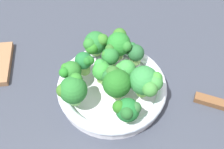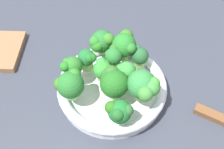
{
  "view_description": "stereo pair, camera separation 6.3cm",
  "coord_description": "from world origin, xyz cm",
  "views": [
    {
      "loc": [
        10.31,
        -37.47,
        56.19
      ],
      "look_at": [
        2.42,
        1.45,
        7.1
      ],
      "focal_mm": 45.34,
      "sensor_mm": 36.0,
      "label": 1
    },
    {
      "loc": [
        16.37,
        -35.73,
        56.19
      ],
      "look_at": [
        2.42,
        1.45,
        7.1
      ],
      "focal_mm": 45.34,
      "sensor_mm": 36.0,
      "label": 2
    }
  ],
  "objects": [
    {
      "name": "ground_plane",
      "position": [
        0.0,
        0.0,
        -1.25
      ],
      "size": [
        130.0,
        130.0,
        2.5
      ],
      "primitive_type": "cube",
      "color": "#333844"
    },
    {
      "name": "bowl",
      "position": [
        2.42,
        1.45,
        2.09
      ],
      "size": [
        25.8,
        25.8,
        4.1
      ],
      "color": "silver",
      "rests_on": "ground_plane"
    },
    {
      "name": "broccoli_floret_0",
      "position": [
        -6.64,
        -0.41,
        7.9
      ],
      "size": [
        4.53,
        4.63,
        6.09
      ],
      "color": "#92D46B",
      "rests_on": "bowl"
    },
    {
      "name": "broccoli_floret_1",
      "position": [
        3.83,
        -1.37,
        8.29
      ],
      "size": [
        6.56,
        6.26,
        7.28
      ],
      "color": "#90C35E",
      "rests_on": "bowl"
    },
    {
      "name": "broccoli_floret_2",
      "position": [
        5.24,
        2.79,
        7.67
      ],
      "size": [
        4.63,
        4.73,
        5.99
      ],
      "color": "#98D469",
      "rests_on": "bowl"
    },
    {
      "name": "broccoli_floret_3",
      "position": [
        -3.33,
        9.44,
        7.91
      ],
      "size": [
        6.03,
        6.52,
        6.62
      ],
      "color": "#99D36A",
      "rests_on": "bowl"
    },
    {
      "name": "broccoli_floret_4",
      "position": [
        2.44,
        9.98,
        8.52
      ],
      "size": [
        6.27,
        6.79,
        7.34
      ],
      "color": "#8BBE5B",
      "rests_on": "bowl"
    },
    {
      "name": "broccoli_floret_5",
      "position": [
        10.2,
        -0.69,
        8.76
      ],
      "size": [
        7.28,
        6.96,
        7.74
      ],
      "color": "#88D056",
      "rests_on": "bowl"
    },
    {
      "name": "broccoli_floret_6",
      "position": [
        7.33,
        -7.53,
        7.89
      ],
      "size": [
        5.78,
        5.16,
        6.05
      ],
      "color": "#95D272",
      "rests_on": "bowl"
    },
    {
      "name": "broccoli_floret_7",
      "position": [
        6.4,
        9.13,
        7.0
      ],
      "size": [
        4.63,
        4.34,
        5.13
      ],
      "color": "#89BD5C",
      "rests_on": "bowl"
    },
    {
      "name": "broccoli_floret_8",
      "position": [
        0.95,
        6.26,
        7.77
      ],
      "size": [
        4.21,
        4.69,
        6.09
      ],
      "color": "#8FD86B",
      "rests_on": "bowl"
    },
    {
      "name": "broccoli_floret_9",
      "position": [
        -4.66,
        -5.13,
        8.29
      ],
      "size": [
        6.35,
        6.19,
        7.21
      ],
      "color": "#8ED972",
      "rests_on": "bowl"
    },
    {
      "name": "broccoli_floret_10",
      "position": [
        -4.33,
        3.4,
        7.72
      ],
      "size": [
        4.68,
        4.08,
        5.89
      ],
      "color": "#85BA54",
      "rests_on": "bowl"
    },
    {
      "name": "broccoli_floret_11",
      "position": [
        0.42,
        2.08,
        7.29
      ],
      "size": [
        5.32,
        4.54,
        5.38
      ],
      "color": "#9BD466",
      "rests_on": "bowl"
    }
  ]
}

